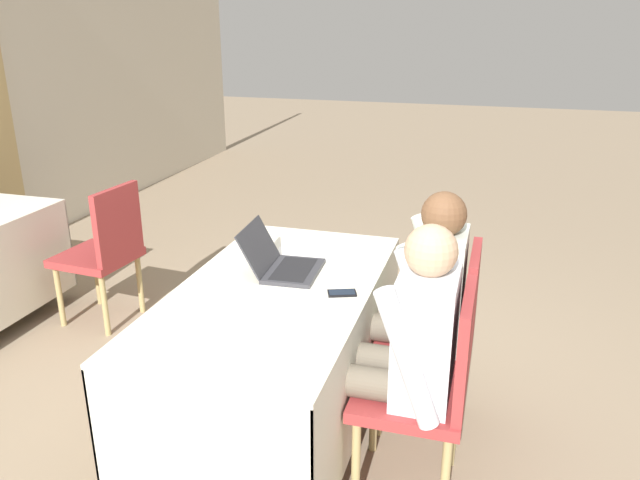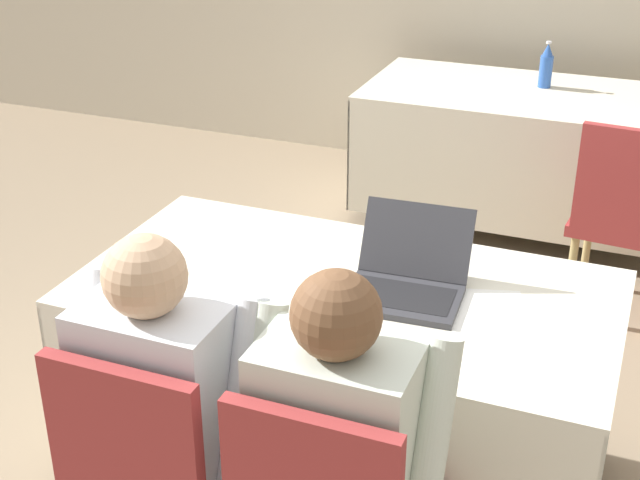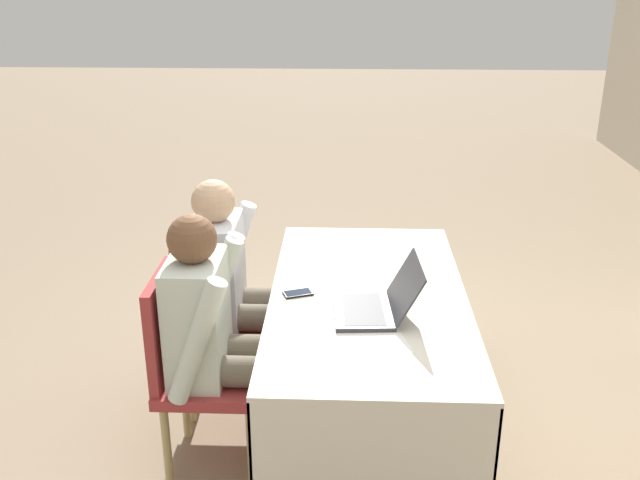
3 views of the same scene
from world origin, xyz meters
name	(u,v)px [view 2 (image 2 of 3)]	position (x,y,z in m)	size (l,w,h in m)	color
ground_plane	(343,475)	(0.00, 0.00, 0.00)	(24.00, 24.00, 0.00)	gray
conference_table_near	(345,335)	(0.00, 0.00, 0.56)	(1.63, 0.86, 0.73)	silver
conference_table_far	(523,124)	(0.14, 2.27, 0.56)	(1.63, 0.86, 0.73)	silver
laptop	(407,280)	(0.18, 0.02, 0.77)	(0.36, 0.37, 0.22)	#333338
cell_phone	(313,336)	(0.02, -0.31, 0.74)	(0.11, 0.14, 0.01)	black
paper_beside_laptop	(264,262)	(-0.29, 0.05, 0.73)	(0.31, 0.35, 0.00)	white
paper_centre_table	(488,315)	(0.44, -0.01, 0.73)	(0.28, 0.34, 0.00)	white
water_bottle	(546,67)	(0.21, 2.39, 0.84)	(0.07, 0.07, 0.24)	#2D5BB7
chair_near_left	(158,477)	(-0.23, -0.73, 0.50)	(0.44, 0.44, 0.91)	tan
chair_far_spare	(627,213)	(0.74, 1.42, 0.50)	(0.48, 0.48, 0.91)	tan
person_checkered_shirt	(174,403)	(-0.23, -0.63, 0.66)	(0.50, 0.52, 1.17)	#665B4C
person_white_shirt	(346,446)	(0.23, -0.63, 0.66)	(0.50, 0.52, 1.17)	#665B4C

